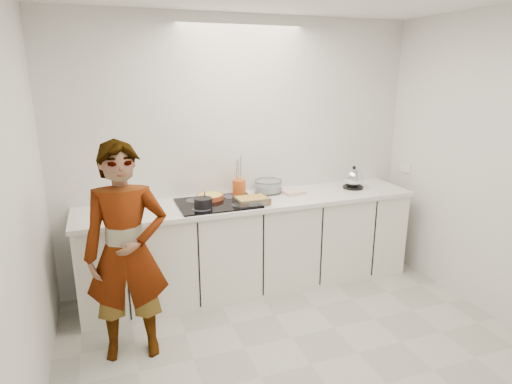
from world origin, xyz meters
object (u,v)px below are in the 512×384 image
object	(u,v)px
mixing_bowl	(268,187)
cook	(127,253)
utensil_crock	(239,188)
hob	(218,203)
saucepan	(203,203)
tart_dish	(210,196)
baking_dish	(252,200)
kettle	(353,179)

from	to	relation	value
mixing_bowl	cook	bearing A→B (deg)	-149.44
utensil_crock	cook	world-z (taller)	cook
hob	saucepan	world-z (taller)	saucepan
tart_dish	baking_dish	bearing A→B (deg)	-40.02
tart_dish	kettle	distance (m)	1.51
hob	kettle	distance (m)	1.48
mixing_bowl	cook	size ratio (longest dim) A/B	0.21
mixing_bowl	utensil_crock	bearing A→B (deg)	-178.20
saucepan	mixing_bowl	xyz separation A→B (m)	(0.74, 0.31, -0.00)
tart_dish	saucepan	world-z (taller)	saucepan
mixing_bowl	utensil_crock	distance (m)	0.31
kettle	saucepan	bearing A→B (deg)	-174.36
hob	cook	xyz separation A→B (m)	(-0.85, -0.65, -0.10)
tart_dish	kettle	size ratio (longest dim) A/B	1.14
tart_dish	utensil_crock	bearing A→B (deg)	9.97
kettle	cook	size ratio (longest dim) A/B	0.15
tart_dish	baking_dish	world-z (taller)	baking_dish
tart_dish	utensil_crock	xyz separation A→B (m)	(0.31, 0.05, 0.04)
saucepan	baking_dish	bearing A→B (deg)	-3.26
saucepan	baking_dish	distance (m)	0.45
kettle	cook	bearing A→B (deg)	-163.29
saucepan	kettle	bearing A→B (deg)	5.64
hob	mixing_bowl	size ratio (longest dim) A/B	2.14
kettle	tart_dish	bearing A→B (deg)	176.80
hob	tart_dish	world-z (taller)	tart_dish
tart_dish	saucepan	xyz separation A→B (m)	(-0.12, -0.25, 0.02)
saucepan	mixing_bowl	bearing A→B (deg)	22.74
mixing_bowl	kettle	bearing A→B (deg)	-9.43
utensil_crock	baking_dish	bearing A→B (deg)	-87.30
hob	tart_dish	bearing A→B (deg)	105.32
saucepan	mixing_bowl	distance (m)	0.80
tart_dish	kettle	bearing A→B (deg)	-3.20
hob	tart_dish	xyz separation A→B (m)	(-0.04, 0.14, 0.03)
hob	mixing_bowl	world-z (taller)	mixing_bowl
tart_dish	cook	world-z (taller)	cook
kettle	mixing_bowl	bearing A→B (deg)	170.57
hob	tart_dish	size ratio (longest dim) A/B	2.64
utensil_crock	kettle	bearing A→B (deg)	-6.57
saucepan	cook	world-z (taller)	cook
tart_dish	utensil_crock	size ratio (longest dim) A/B	1.70
mixing_bowl	saucepan	bearing A→B (deg)	-157.26
saucepan	kettle	distance (m)	1.64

